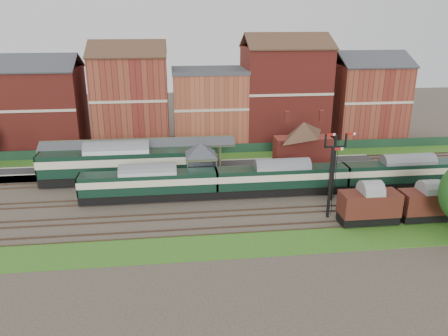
{
  "coord_description": "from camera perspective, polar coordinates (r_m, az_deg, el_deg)",
  "views": [
    {
      "loc": [
        -6.38,
        -48.53,
        20.46
      ],
      "look_at": [
        -0.26,
        2.0,
        3.0
      ],
      "focal_mm": 35.0,
      "sensor_mm": 36.0,
      "label": 1
    }
  ],
  "objects": [
    {
      "name": "grass_back",
      "position": [
        67.99,
        -1.2,
        1.44
      ],
      "size": [
        90.0,
        4.5,
        0.06
      ],
      "primitive_type": "cube",
      "color": "#2D6619",
      "rests_on": "ground"
    },
    {
      "name": "station_building",
      "position": [
        63.3,
        10.24,
        3.51
      ],
      "size": [
        8.1,
        8.1,
        5.9
      ],
      "color": "maroon",
      "rests_on": "platform"
    },
    {
      "name": "canopy",
      "position": [
        60.58,
        -11.06,
        3.38
      ],
      "size": [
        26.0,
        3.89,
        4.08
      ],
      "color": "#41482D",
      "rests_on": "platform"
    },
    {
      "name": "semaphore_siding",
      "position": [
        47.54,
        13.75,
        -1.69
      ],
      "size": [
        1.23,
        0.25,
        8.0
      ],
      "color": "black",
      "rests_on": "ground"
    },
    {
      "name": "goods_van_a",
      "position": [
        47.96,
        18.42,
        -4.62
      ],
      "size": [
        6.06,
        2.63,
        3.68
      ],
      "color": "black",
      "rests_on": "ground"
    },
    {
      "name": "signal_box",
      "position": [
        54.69,
        -3.01,
        0.5
      ],
      "size": [
        5.4,
        5.4,
        6.0
      ],
      "color": "#6F805B",
      "rests_on": "ground"
    },
    {
      "name": "platform",
      "position": [
        61.62,
        -5.25,
        -0.05
      ],
      "size": [
        55.0,
        3.4,
        1.0
      ],
      "primitive_type": "cube",
      "color": "#2D2D2D",
      "rests_on": "ground"
    },
    {
      "name": "ground",
      "position": [
        53.05,
        0.54,
        -3.75
      ],
      "size": [
        160.0,
        160.0,
        0.0
      ],
      "primitive_type": "plane",
      "color": "#473D33",
      "rests_on": "ground"
    },
    {
      "name": "dmu_train",
      "position": [
        53.46,
        7.56,
        -1.24
      ],
      "size": [
        48.05,
        2.53,
        3.69
      ],
      "color": "black",
      "rests_on": "ground"
    },
    {
      "name": "platform_railcar",
      "position": [
        58.28,
        -13.66,
        0.61
      ],
      "size": [
        19.97,
        3.14,
        4.6
      ],
      "color": "black",
      "rests_on": "ground"
    },
    {
      "name": "town_backdrop",
      "position": [
        75.01,
        -2.08,
        8.59
      ],
      "size": [
        69.0,
        10.0,
        16.0
      ],
      "color": "maroon",
      "rests_on": "ground"
    },
    {
      "name": "semaphore_bracket",
      "position": [
        52.05,
        14.18,
        0.63
      ],
      "size": [
        3.6,
        0.25,
        8.18
      ],
      "color": "black",
      "rests_on": "ground"
    },
    {
      "name": "grass_front",
      "position": [
        42.34,
        2.67,
        -9.94
      ],
      "size": [
        90.0,
        5.0,
        0.06
      ],
      "primitive_type": "cube",
      "color": "#2D6619",
      "rests_on": "ground"
    },
    {
      "name": "brick_hut",
      "position": [
        56.41,
        5.16,
        -1.12
      ],
      "size": [
        3.2,
        2.64,
        2.94
      ],
      "color": "maroon",
      "rests_on": "ground"
    },
    {
      "name": "fence",
      "position": [
        69.68,
        -1.37,
        2.5
      ],
      "size": [
        90.0,
        0.12,
        1.5
      ],
      "primitive_type": "cube",
      "color": "#193823",
      "rests_on": "ground"
    },
    {
      "name": "goods_van_b",
      "position": [
        51.05,
        25.04,
        -4.16
      ],
      "size": [
        5.75,
        2.49,
        3.49
      ],
      "color": "black",
      "rests_on": "ground"
    }
  ]
}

